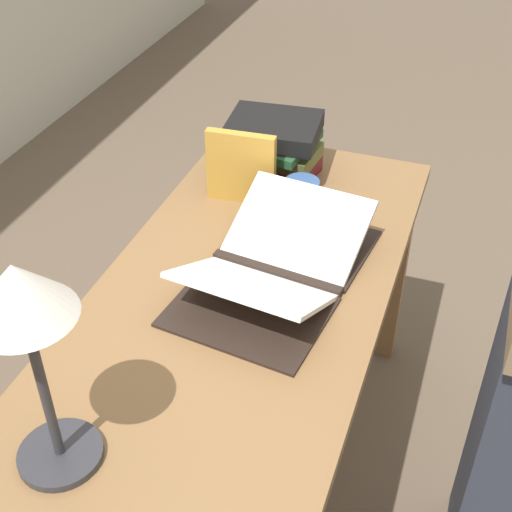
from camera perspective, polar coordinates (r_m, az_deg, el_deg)
The scene contains 7 objects.
ground_plane at distance 2.19m, azimuth -1.18°, elevation -17.97°, with size 12.00×12.00×0.00m, color brown.
reading_desk at distance 1.71m, azimuth -1.45°, elevation -5.77°, with size 1.50×0.66×0.73m.
open_book at distance 1.67m, azimuth 1.64°, elevation -0.68°, with size 0.60×0.41×0.12m.
book_stack_tall at distance 2.04m, azimuth 1.39°, elevation 8.77°, with size 0.24×0.27×0.17m.
book_standing_upright at distance 1.92m, azimuth -1.21°, elevation 7.08°, with size 0.04×0.19×0.20m.
reading_lamp at distance 1.14m, azimuth -18.06°, elevation -4.59°, with size 0.17×0.17×0.44m.
coffee_mug at distance 1.89m, azimuth 3.60°, elevation 4.68°, with size 0.11×0.10×0.10m.
Camera 1 is at (-1.16, -0.46, 1.80)m, focal length 50.00 mm.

